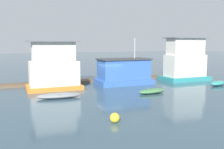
# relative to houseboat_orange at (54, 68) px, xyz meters

# --- Properties ---
(ground_plane) EXTENTS (200.00, 200.00, 0.00)m
(ground_plane) POSITION_rel_houseboat_orange_xyz_m (6.13, -0.14, -2.25)
(ground_plane) COLOR #385160
(dock_walkway) EXTENTS (33.80, 1.74, 0.30)m
(dock_walkway) POSITION_rel_houseboat_orange_xyz_m (6.13, 3.22, -2.10)
(dock_walkway) COLOR brown
(dock_walkway) RESTS_ON ground_plane
(houseboat_orange) EXTENTS (5.62, 3.35, 5.09)m
(houseboat_orange) POSITION_rel_houseboat_orange_xyz_m (0.00, 0.00, 0.00)
(houseboat_orange) COLOR orange
(houseboat_orange) RESTS_ON ground_plane
(houseboat_blue) EXTENTS (6.49, 3.62, 5.44)m
(houseboat_blue) POSITION_rel_houseboat_orange_xyz_m (8.24, 0.34, -0.81)
(houseboat_blue) COLOR #3866B7
(houseboat_blue) RESTS_ON ground_plane
(houseboat_teal) EXTENTS (6.06, 3.51, 5.57)m
(houseboat_teal) POSITION_rel_houseboat_orange_xyz_m (16.90, 0.07, 0.23)
(houseboat_teal) COLOR teal
(houseboat_teal) RESTS_ON ground_plane
(dinghy_grey) EXTENTS (3.96, 1.64, 0.46)m
(dinghy_grey) POSITION_rel_houseboat_orange_xyz_m (-0.31, -4.55, -2.02)
(dinghy_grey) COLOR gray
(dinghy_grey) RESTS_ON ground_plane
(dinghy_green) EXTENTS (3.13, 1.69, 0.44)m
(dinghy_green) POSITION_rel_houseboat_orange_xyz_m (8.40, -5.80, -2.02)
(dinghy_green) COLOR #47844C
(dinghy_green) RESTS_ON ground_plane
(dinghy_teal) EXTENTS (2.87, 1.91, 0.55)m
(dinghy_teal) POSITION_rel_houseboat_orange_xyz_m (17.79, -4.80, -1.97)
(dinghy_teal) COLOR teal
(dinghy_teal) RESTS_ON ground_plane
(mooring_post_near_right) EXTENTS (0.30, 0.30, 1.94)m
(mooring_post_near_right) POSITION_rel_houseboat_orange_xyz_m (-2.13, 2.10, -1.27)
(mooring_post_near_right) COLOR #846B4C
(mooring_post_near_right) RESTS_ON ground_plane
(buoy_yellow) EXTENTS (0.61, 0.61, 0.61)m
(buoy_yellow) POSITION_rel_houseboat_orange_xyz_m (1.63, -12.71, -1.94)
(buoy_yellow) COLOR yellow
(buoy_yellow) RESTS_ON ground_plane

